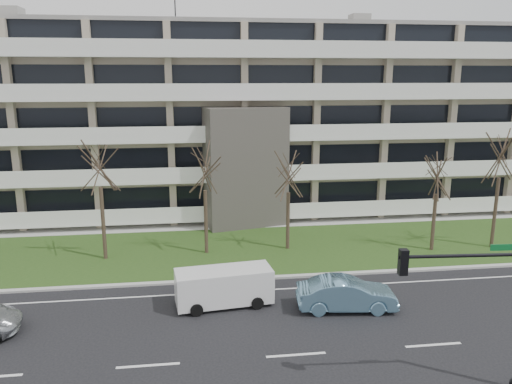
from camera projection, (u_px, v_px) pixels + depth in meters
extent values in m
plane|color=black|center=(296.00, 355.00, 20.58)|extent=(160.00, 160.00, 0.00)
cube|color=#224517|center=(255.00, 249.00, 33.12)|extent=(90.00, 10.00, 0.06)
cube|color=#B2B2AD|center=(267.00, 278.00, 28.29)|extent=(90.00, 0.35, 0.12)
cube|color=#B2B2AD|center=(246.00, 225.00, 38.43)|extent=(90.00, 2.00, 0.08)
cube|color=white|center=(271.00, 290.00, 26.85)|extent=(90.00, 0.12, 0.01)
cube|color=tan|center=(237.00, 120.00, 43.49)|extent=(60.00, 12.00, 15.00)
cube|color=gray|center=(236.00, 28.00, 41.74)|extent=(60.50, 12.50, 0.30)
cube|color=#4C4742|center=(246.00, 168.00, 37.41)|extent=(6.39, 3.69, 9.00)
cube|color=black|center=(246.00, 201.00, 37.79)|extent=(4.92, 1.19, 3.50)
cube|color=gray|center=(9.00, 15.00, 39.29)|extent=(2.00, 2.00, 1.20)
cylinder|color=black|center=(175.00, 3.00, 40.69)|extent=(0.10, 0.10, 3.50)
cube|color=black|center=(245.00, 196.00, 38.91)|extent=(58.00, 0.10, 1.80)
cube|color=white|center=(246.00, 217.00, 38.59)|extent=(58.00, 1.40, 0.22)
cube|color=white|center=(247.00, 211.00, 37.83)|extent=(58.00, 0.08, 1.00)
cube|color=black|center=(244.00, 158.00, 38.22)|extent=(58.00, 0.10, 1.80)
cube|color=white|center=(246.00, 179.00, 37.91)|extent=(58.00, 1.40, 0.22)
cube|color=white|center=(246.00, 172.00, 37.14)|extent=(58.00, 0.08, 1.00)
cube|color=black|center=(244.00, 118.00, 37.54)|extent=(58.00, 0.10, 1.80)
cube|color=white|center=(245.00, 139.00, 37.22)|extent=(58.00, 1.40, 0.22)
cube|color=white|center=(246.00, 132.00, 36.46)|extent=(58.00, 0.08, 1.00)
cube|color=black|center=(244.00, 78.00, 36.85)|extent=(58.00, 0.10, 1.80)
cube|color=white|center=(245.00, 99.00, 36.54)|extent=(58.00, 1.40, 0.22)
cube|color=white|center=(246.00, 90.00, 35.78)|extent=(58.00, 0.08, 1.00)
cube|color=black|center=(244.00, 35.00, 36.17)|extent=(58.00, 0.10, 1.80)
cube|color=white|center=(245.00, 56.00, 35.86)|extent=(58.00, 1.40, 0.22)
cube|color=white|center=(246.00, 47.00, 35.09)|extent=(58.00, 0.08, 1.00)
imported|color=#70A3C3|center=(346.00, 294.00, 24.44)|extent=(4.98, 2.18, 1.59)
cube|color=white|center=(224.00, 286.00, 24.88)|extent=(4.95, 2.32, 1.68)
cube|color=black|center=(224.00, 277.00, 24.77)|extent=(4.58, 2.14, 0.62)
cube|color=white|center=(267.00, 284.00, 25.45)|extent=(0.50, 1.70, 1.06)
cylinder|color=black|center=(197.00, 310.00, 23.85)|extent=(0.64, 0.29, 0.62)
cylinder|color=black|center=(192.00, 295.00, 25.52)|extent=(0.64, 0.29, 0.62)
cylinder|color=black|center=(257.00, 303.00, 24.57)|extent=(0.64, 0.29, 0.62)
cylinder|color=black|center=(249.00, 289.00, 26.24)|extent=(0.64, 0.29, 0.62)
cylinder|color=black|center=(465.00, 256.00, 17.08)|extent=(4.69, 0.44, 0.13)
cube|color=black|center=(403.00, 262.00, 16.99)|extent=(0.31, 0.31, 0.90)
sphere|color=red|center=(404.00, 254.00, 16.92)|extent=(0.18, 0.18, 0.18)
sphere|color=orange|center=(403.00, 262.00, 16.99)|extent=(0.18, 0.18, 0.18)
sphere|color=green|center=(403.00, 270.00, 17.05)|extent=(0.18, 0.18, 0.18)
cube|color=#0C5926|center=(502.00, 247.00, 17.09)|extent=(0.81, 0.09, 0.23)
cylinder|color=#382B21|center=(103.00, 224.00, 30.80)|extent=(0.24, 0.24, 4.64)
cylinder|color=#382B21|center=(206.00, 222.00, 31.87)|extent=(0.24, 0.24, 4.20)
cylinder|color=#382B21|center=(288.00, 221.00, 32.70)|extent=(0.24, 0.24, 3.86)
cylinder|color=#382B21|center=(434.00, 222.00, 32.47)|extent=(0.24, 0.24, 3.82)
cylinder|color=#382B21|center=(495.00, 213.00, 32.89)|extent=(0.24, 0.24, 4.77)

